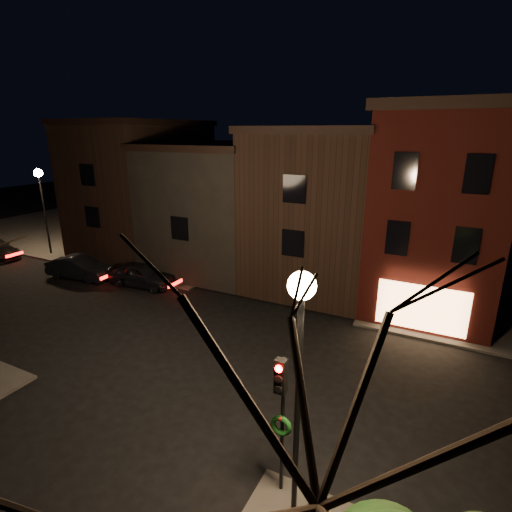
% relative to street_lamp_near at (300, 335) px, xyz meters
% --- Properties ---
extents(ground, '(120.00, 120.00, 0.00)m').
position_rel_street_lamp_near_xyz_m(ground, '(-6.20, 6.00, -5.18)').
color(ground, black).
rests_on(ground, ground).
extents(sidewalk_far_left, '(30.00, 30.00, 0.12)m').
position_rel_street_lamp_near_xyz_m(sidewalk_far_left, '(-26.20, 26.00, -5.12)').
color(sidewalk_far_left, '#2D2B28').
rests_on(sidewalk_far_left, ground).
extents(corner_building, '(6.50, 8.50, 10.50)m').
position_rel_street_lamp_near_xyz_m(corner_building, '(1.80, 15.47, 0.22)').
color(corner_building, '#3F0E0B').
rests_on(corner_building, ground).
extents(row_building_a, '(7.30, 10.30, 9.40)m').
position_rel_street_lamp_near_xyz_m(row_building_a, '(-4.70, 16.50, -0.34)').
color(row_building_a, black).
rests_on(row_building_a, ground).
extents(row_building_b, '(7.80, 10.30, 8.40)m').
position_rel_street_lamp_near_xyz_m(row_building_b, '(-11.95, 16.50, -0.85)').
color(row_building_b, black).
rests_on(row_building_b, ground).
extents(row_building_c, '(7.30, 10.30, 9.90)m').
position_rel_street_lamp_near_xyz_m(row_building_c, '(-19.20, 16.50, -0.09)').
color(row_building_c, black).
rests_on(row_building_c, ground).
extents(street_lamp_near, '(0.60, 0.60, 6.48)m').
position_rel_street_lamp_near_xyz_m(street_lamp_near, '(0.00, 0.00, 0.00)').
color(street_lamp_near, black).
rests_on(street_lamp_near, sidewalk_near_right).
extents(street_lamp_far, '(0.60, 0.60, 6.48)m').
position_rel_street_lamp_near_xyz_m(street_lamp_far, '(-25.20, 12.20, 0.00)').
color(street_lamp_far, black).
rests_on(street_lamp_far, sidewalk_far_left).
extents(traffic_signal, '(0.58, 0.38, 4.05)m').
position_rel_street_lamp_near_xyz_m(traffic_signal, '(-0.60, 0.49, -2.37)').
color(traffic_signal, black).
rests_on(traffic_signal, sidewalk_near_right).
extents(bare_tree_right, '(6.40, 6.40, 8.50)m').
position_rel_street_lamp_near_xyz_m(bare_tree_right, '(1.30, -2.50, 0.97)').
color(bare_tree_right, black).
rests_on(bare_tree_right, sidewalk_near_right).
extents(parked_car_a, '(4.48, 2.10, 1.48)m').
position_rel_street_lamp_near_xyz_m(parked_car_a, '(-14.29, 10.40, -4.44)').
color(parked_car_a, black).
rests_on(parked_car_a, ground).
extents(parked_car_b, '(4.58, 2.08, 1.46)m').
position_rel_street_lamp_near_xyz_m(parked_car_b, '(-18.82, 9.59, -4.45)').
color(parked_car_b, black).
rests_on(parked_car_b, ground).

